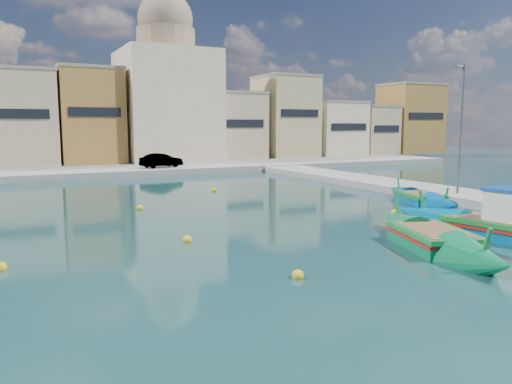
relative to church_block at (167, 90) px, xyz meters
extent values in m
plane|color=#113034|center=(-10.00, -40.00, -8.41)|extent=(160.00, 160.00, 0.00)
cube|color=gray|center=(-10.00, -8.00, -8.11)|extent=(80.00, 8.00, 0.60)
cube|color=tan|center=(-15.74, -0.28, -3.31)|extent=(7.88, 7.44, 8.99)
cube|color=gray|center=(-15.74, -0.28, 1.33)|extent=(8.04, 7.59, 0.30)
cube|color=black|center=(-15.74, -4.05, -2.86)|extent=(6.30, 0.10, 0.90)
cube|color=#A97535|center=(-8.46, -0.93, -3.09)|extent=(6.17, 6.13, 9.43)
cube|color=gray|center=(-8.46, -0.93, 1.77)|extent=(6.29, 6.26, 0.30)
cube|color=black|center=(-8.46, -4.05, -2.62)|extent=(4.93, 0.10, 0.90)
cube|color=tan|center=(-0.95, -0.15, -4.78)|extent=(7.31, 7.69, 6.05)
cube|color=gray|center=(-0.95, -0.15, -1.60)|extent=(7.46, 7.85, 0.30)
cube|color=black|center=(-0.95, -4.05, -4.48)|extent=(5.85, 0.10, 0.90)
cube|color=tan|center=(7.02, -0.35, -4.10)|extent=(7.54, 7.30, 7.41)
cube|color=gray|center=(7.02, -0.35, -0.25)|extent=(7.69, 7.45, 0.30)
cube|color=black|center=(7.02, -4.05, -3.73)|extent=(6.03, 0.10, 0.90)
cube|color=tan|center=(14.93, -0.51, -2.99)|extent=(6.36, 6.97, 9.63)
cube|color=gray|center=(14.93, -0.51, 1.98)|extent=(6.48, 7.11, 0.30)
cube|color=black|center=(14.93, -4.05, -2.51)|extent=(5.09, 0.10, 0.90)
cube|color=beige|center=(22.15, -0.65, -4.48)|extent=(6.63, 6.70, 6.65)
cube|color=gray|center=(22.15, -0.65, -1.01)|extent=(6.76, 6.83, 0.30)
cube|color=black|center=(22.15, -4.05, -4.15)|extent=(5.30, 0.10, 0.90)
cube|color=tan|center=(28.26, -0.25, -4.71)|extent=(5.08, 7.51, 6.20)
cube|color=gray|center=(28.26, -0.25, -1.45)|extent=(5.18, 7.66, 0.30)
cube|color=black|center=(28.26, -4.05, -4.40)|extent=(4.06, 0.10, 0.90)
cube|color=#A97535|center=(35.15, -1.00, -3.14)|extent=(7.79, 6.00, 9.33)
cube|color=gray|center=(35.15, -1.00, 1.67)|extent=(7.95, 6.12, 0.30)
cube|color=black|center=(35.15, -4.05, -2.68)|extent=(6.23, 0.10, 0.90)
cube|color=beige|center=(0.00, 0.00, -1.81)|extent=(10.00, 10.00, 12.00)
cylinder|color=#9E8466|center=(0.00, 0.00, 5.39)|extent=(6.40, 6.40, 2.40)
sphere|color=#9E8466|center=(0.00, 0.00, 7.58)|extent=(6.00, 6.00, 6.00)
cylinder|color=#595B60|center=(7.50, -34.00, -4.41)|extent=(0.16, 0.16, 8.00)
cylinder|color=#595B60|center=(7.10, -34.00, -0.51)|extent=(1.00, 0.10, 0.10)
cube|color=#595B60|center=(6.60, -34.00, -0.56)|extent=(0.35, 0.15, 0.18)
imported|color=#4C1919|center=(-3.56, -9.50, -7.15)|extent=(4.19, 2.30, 1.31)
cube|color=#006397|center=(1.20, -41.71, -8.19)|extent=(2.96, 4.27, 1.09)
cone|color=#006397|center=(0.50, -38.57, -8.14)|extent=(2.89, 3.95, 2.79)
cube|color=#197E2D|center=(1.20, -41.71, -7.73)|extent=(3.09, 4.49, 0.20)
cube|color=red|center=(1.20, -41.71, -7.93)|extent=(3.08, 4.36, 0.11)
cube|color=olive|center=(1.20, -41.71, -7.65)|extent=(2.57, 3.85, 0.07)
cylinder|color=#197E2D|center=(0.43, -38.25, -7.43)|extent=(0.26, 0.54, 1.18)
cube|color=#005BA3|center=(5.00, -33.50, -8.23)|extent=(2.47, 3.28, 0.88)
cone|color=#005BA3|center=(5.64, -31.18, -8.19)|extent=(2.42, 3.07, 2.22)
cone|color=#005BA3|center=(4.36, -35.83, -8.19)|extent=(2.42, 3.07, 2.22)
cube|color=#197F32|center=(5.00, -33.50, -7.86)|extent=(2.58, 3.45, 0.16)
cube|color=#197F33|center=(5.00, -33.50, -8.02)|extent=(2.57, 3.35, 0.09)
cube|color=olive|center=(5.00, -33.50, -7.79)|extent=(2.15, 2.95, 0.05)
cylinder|color=#197F32|center=(5.70, -30.95, -7.61)|extent=(0.23, 0.44, 0.96)
cylinder|color=#197F32|center=(4.30, -36.06, -7.61)|extent=(0.23, 0.44, 0.96)
cube|color=#0B7646|center=(-2.50, -41.74, -8.20)|extent=(3.06, 3.99, 1.03)
cone|color=#0B7646|center=(-1.59, -38.97, -8.15)|extent=(2.97, 3.73, 2.62)
cone|color=#0B7646|center=(-3.41, -44.50, -8.15)|extent=(2.97, 3.73, 2.62)
cube|color=#187C37|center=(-2.50, -41.74, -7.77)|extent=(3.20, 4.20, 0.19)
cube|color=red|center=(-2.50, -41.74, -7.95)|extent=(3.18, 4.08, 0.10)
cube|color=olive|center=(-2.50, -41.74, -7.69)|extent=(2.67, 3.59, 0.06)
cylinder|color=#187C37|center=(-1.50, -38.70, -7.48)|extent=(0.29, 0.51, 1.12)
cylinder|color=#187C37|center=(-3.50, -44.78, -7.48)|extent=(0.29, 0.51, 1.12)
cylinder|color=gold|center=(1.95, -41.58, -7.46)|extent=(0.20, 0.51, 1.14)
sphere|color=yellow|center=(-16.88, -37.60, -8.33)|extent=(0.36, 0.36, 0.36)
sphere|color=yellow|center=(-10.35, -36.64, -8.33)|extent=(0.36, 0.36, 0.36)
sphere|color=yellow|center=(-3.79, -23.16, -8.33)|extent=(0.36, 0.36, 0.36)
sphere|color=yellow|center=(1.18, -35.59, -8.33)|extent=(0.36, 0.36, 0.36)
sphere|color=yellow|center=(-8.90, -42.55, -8.33)|extent=(0.36, 0.36, 0.36)
sphere|color=yellow|center=(-10.17, -28.24, -8.33)|extent=(0.36, 0.36, 0.36)
camera|label=1|loc=(-16.56, -54.96, -3.82)|focal=35.00mm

